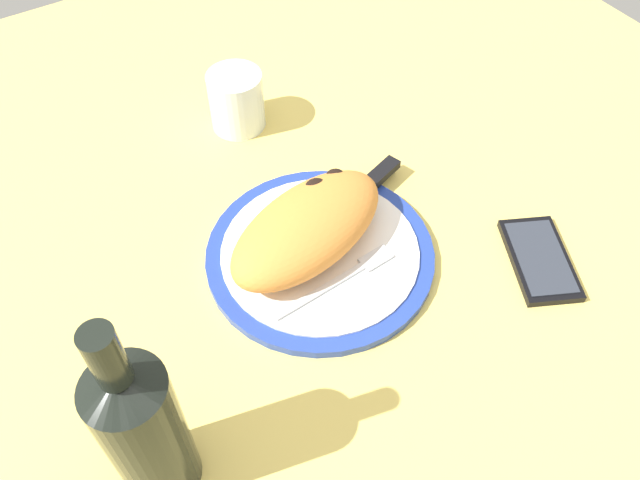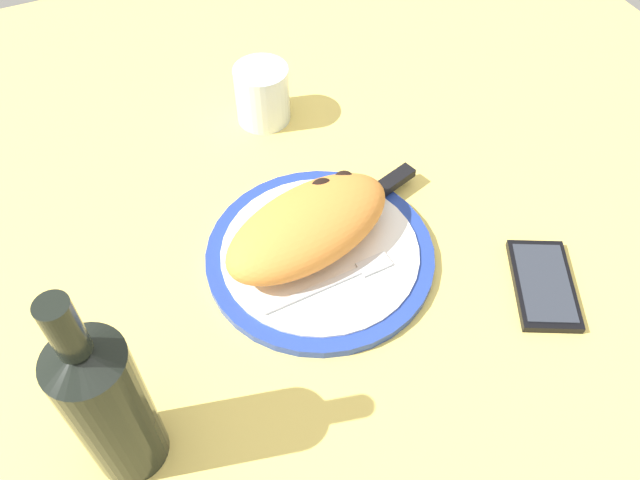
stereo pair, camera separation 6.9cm
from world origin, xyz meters
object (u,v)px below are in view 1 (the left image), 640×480
smartphone (540,259)px  wine_bottle (143,429)px  plate (320,254)px  calzone (308,228)px  water_glass (237,104)px  fork (345,276)px  knife (360,193)px

smartphone → wine_bottle: wine_bottle is taller
plate → calzone: size_ratio=1.14×
water_glass → wine_bottle: (-30.47, -42.29, 6.91)cm
wine_bottle → fork: bearing=19.0°
fork → wine_bottle: (-27.47, -9.44, 8.90)cm
calzone → knife: calzone is taller
plate → water_glass: (3.33, 27.79, 3.00)cm
fork → smartphone: bearing=-24.1°
calzone → fork: size_ratio=1.49×
plate → water_glass: size_ratio=3.25×
plate → smartphone: plate is taller
wine_bottle → knife: bearing=28.1°
fork → smartphone: size_ratio=1.14×
smartphone → water_glass: 47.04cm
wine_bottle → water_glass: bearing=54.2°
calzone → plate: bearing=-59.3°
calzone → knife: size_ratio=1.14×
fork → water_glass: bearing=84.8°
plate → knife: knife is taller
plate → calzone: calzone is taller
calzone → fork: 7.35cm
fork → knife: knife is taller
water_glass → knife: bearing=-75.4°
wine_bottle → calzone: bearing=31.2°
plate → knife: size_ratio=1.29×
knife → water_glass: water_glass is taller
smartphone → wine_bottle: 50.72cm
knife → wine_bottle: wine_bottle is taller
plate → water_glass: bearing=83.2°
plate → wine_bottle: bearing=-151.9°
fork → water_glass: 33.05cm
plate → smartphone: bearing=-33.7°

